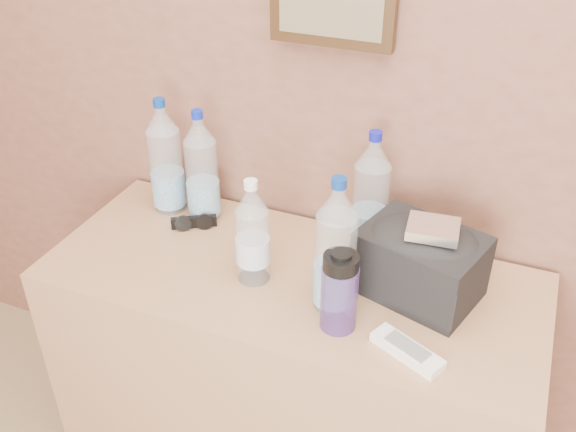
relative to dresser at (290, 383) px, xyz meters
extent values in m
plane|color=#8D5C4C|center=(0.38, 0.28, 0.96)|extent=(4.00, 0.00, 4.00)
cube|color=tan|center=(0.00, 0.00, 0.00)|extent=(1.24, 0.52, 0.77)
cylinder|color=silver|center=(-0.44, 0.16, 0.53)|extent=(0.09, 0.09, 0.29)
cylinder|color=navy|center=(-0.44, 0.16, 0.71)|extent=(0.03, 0.03, 0.02)
cylinder|color=#CFEAFB|center=(-0.32, 0.16, 0.53)|extent=(0.09, 0.09, 0.28)
cylinder|color=#0C26BC|center=(-0.32, 0.16, 0.70)|extent=(0.03, 0.03, 0.02)
cylinder|color=silver|center=(0.14, 0.19, 0.53)|extent=(0.09, 0.09, 0.29)
cylinder|color=#1216B5|center=(0.14, 0.19, 0.71)|extent=(0.03, 0.03, 0.02)
cylinder|color=silver|center=(0.14, -0.07, 0.53)|extent=(0.09, 0.09, 0.30)
cylinder|color=navy|center=(0.14, -0.07, 0.71)|extent=(0.03, 0.03, 0.02)
cylinder|color=silver|center=(-0.08, -0.04, 0.51)|extent=(0.08, 0.08, 0.24)
cylinder|color=white|center=(-0.08, -0.04, 0.65)|extent=(0.03, 0.03, 0.02)
cylinder|color=#543487|center=(0.17, -0.13, 0.47)|extent=(0.08, 0.08, 0.16)
cylinder|color=black|center=(0.17, -0.13, 0.57)|extent=(0.08, 0.08, 0.04)
cube|color=silver|center=(0.33, -0.16, 0.40)|extent=(0.17, 0.12, 0.02)
cube|color=silver|center=(0.32, 0.04, 0.58)|extent=(0.12, 0.11, 0.02)
camera|label=1|loc=(0.48, -1.16, 1.37)|focal=40.00mm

